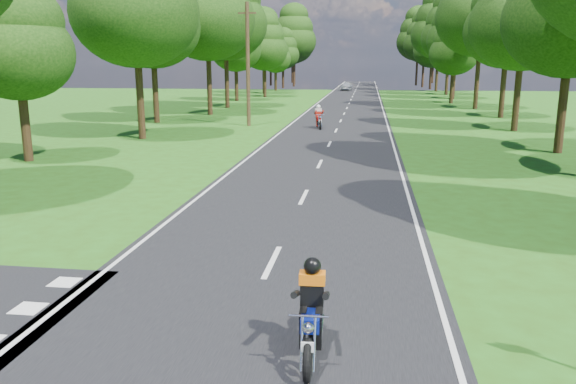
# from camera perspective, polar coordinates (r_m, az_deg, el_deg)

# --- Properties ---
(ground) EXTENTS (160.00, 160.00, 0.00)m
(ground) POSITION_cam_1_polar(r_m,az_deg,el_deg) (10.29, -3.52, -11.00)
(ground) COLOR #284F12
(ground) RESTS_ON ground
(main_road) EXTENTS (7.00, 140.00, 0.02)m
(main_road) POSITION_cam_1_polar(r_m,az_deg,el_deg) (59.38, 6.23, 8.93)
(main_road) COLOR black
(main_road) RESTS_ON ground
(road_markings) EXTENTS (7.40, 140.00, 0.01)m
(road_markings) POSITION_cam_1_polar(r_m,az_deg,el_deg) (57.52, 6.03, 8.81)
(road_markings) COLOR silver
(road_markings) RESTS_ON main_road
(treeline) EXTENTS (40.00, 115.35, 14.78)m
(treeline) POSITION_cam_1_polar(r_m,az_deg,el_deg) (69.39, 7.93, 16.28)
(treeline) COLOR black
(treeline) RESTS_ON ground
(telegraph_pole) EXTENTS (1.20, 0.26, 8.00)m
(telegraph_pole) POSITION_cam_1_polar(r_m,az_deg,el_deg) (38.04, -4.10, 12.83)
(telegraph_pole) COLOR #382616
(telegraph_pole) RESTS_ON ground
(rider_near_blue) EXTENTS (0.64, 1.73, 1.42)m
(rider_near_blue) POSITION_cam_1_polar(r_m,az_deg,el_deg) (8.25, 2.37, -11.75)
(rider_near_blue) COLOR navy
(rider_near_blue) RESTS_ON main_road
(rider_far_red) EXTENTS (0.97, 1.90, 1.51)m
(rider_far_red) POSITION_cam_1_polar(r_m,az_deg,el_deg) (36.56, 3.14, 7.66)
(rider_far_red) COLOR #B30D0F
(rider_far_red) RESTS_ON main_road
(distant_car) EXTENTS (1.83, 3.97, 1.32)m
(distant_car) POSITION_cam_1_polar(r_m,az_deg,el_deg) (86.82, 5.98, 10.65)
(distant_car) COLOR #B4B8BC
(distant_car) RESTS_ON main_road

